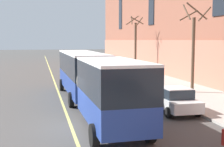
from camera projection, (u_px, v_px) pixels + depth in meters
The scene contains 11 objects.
ground_plane at pixel (82, 125), 16.19m from camera, with size 260.00×260.00×0.00m, color #4C4947.
sidewalk at pixel (220, 104), 21.33m from camera, with size 5.95×160.00×0.15m, color #ADA89E.
city_bus at pixel (90, 77), 20.35m from camera, with size 3.03×18.19×3.49m.
parked_car_white_0 at pixel (130, 80), 28.09m from camera, with size 2.00×4.82×1.56m.
parked_car_white_4 at pixel (174, 100), 19.03m from camera, with size 2.04×4.34×1.56m.
parked_car_white_5 at pixel (100, 67), 42.27m from camera, with size 2.03×4.78×1.56m.
parked_car_silver_6 at pixel (91, 63), 48.87m from camera, with size 2.05×4.24×1.56m.
parked_car_navy_7 at pixel (109, 72), 35.98m from camera, with size 1.99×4.64×1.56m.
street_tree_mid_block at pixel (193, 47), 25.27m from camera, with size 1.98×1.97×7.19m.
street_tree_far_uptown at pixel (135, 43), 40.40m from camera, with size 1.91×2.06×7.46m.
lane_centerline at pixel (66, 113), 18.96m from camera, with size 0.16×140.00×0.01m, color #E0D66B.
Camera 1 is at (-2.07, -15.75, 4.42)m, focal length 50.00 mm.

